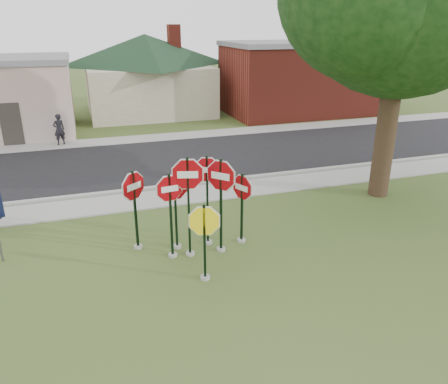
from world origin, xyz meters
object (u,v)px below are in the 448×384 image
object	(u,v)px
stop_sign_yellow	(204,234)
stop_sign_left	(170,206)
pedestrian	(59,129)
stop_sign_center	(188,192)

from	to	relation	value
stop_sign_yellow	stop_sign_left	bearing A→B (deg)	111.63
stop_sign_yellow	pedestrian	size ratio (longest dim) A/B	1.33
stop_sign_center	pedestrian	world-z (taller)	stop_sign_center
pedestrian	stop_sign_yellow	bearing A→B (deg)	82.34
stop_sign_center	stop_sign_left	world-z (taller)	stop_sign_center
stop_sign_yellow	pedestrian	distance (m)	14.81
pedestrian	stop_sign_center	bearing A→B (deg)	83.41
stop_sign_center	pedestrian	xyz separation A→B (m)	(-3.57, 13.07, -1.01)
stop_sign_left	pedestrian	bearing A→B (deg)	103.39
stop_sign_yellow	stop_sign_left	world-z (taller)	stop_sign_left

